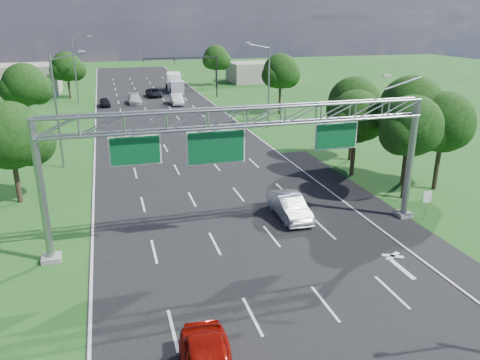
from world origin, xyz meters
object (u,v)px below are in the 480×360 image
object	(u,v)px
traffic_signal	(196,66)
box_truck	(175,83)
silver_sedan	(289,206)
regulatory_sign	(427,199)
sign_gantry	(247,127)

from	to	relation	value
traffic_signal	box_truck	distance (m)	9.56
silver_sedan	box_truck	bearing A→B (deg)	89.73
box_truck	regulatory_sign	bearing A→B (deg)	-77.17
sign_gantry	box_truck	distance (m)	61.92
regulatory_sign	sign_gantry	bearing A→B (deg)	175.17
silver_sedan	sign_gantry	bearing A→B (deg)	-150.49
regulatory_sign	traffic_signal	bearing A→B (deg)	95.20
traffic_signal	box_truck	bearing A→B (deg)	105.85
traffic_signal	sign_gantry	bearing A→B (deg)	-97.68
sign_gantry	traffic_signal	bearing A→B (deg)	82.32
sign_gantry	silver_sedan	bearing A→B (deg)	28.70
sign_gantry	silver_sedan	xyz separation A→B (m)	(3.61, 1.98, -6.10)
regulatory_sign	silver_sedan	world-z (taller)	regulatory_sign
regulatory_sign	box_truck	world-z (taller)	box_truck
sign_gantry	silver_sedan	size ratio (longest dim) A/B	4.87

